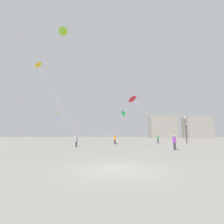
# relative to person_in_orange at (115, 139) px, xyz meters

# --- Properties ---
(ground_plane) EXTENTS (300.00, 300.00, 0.00)m
(ground_plane) POSITION_rel_person_in_orange_xyz_m (-0.65, -21.72, -1.01)
(ground_plane) COLOR gray
(person_in_orange) EXTENTS (0.40, 0.40, 1.84)m
(person_in_orange) POSITION_rel_person_in_orange_xyz_m (0.00, 0.00, 0.00)
(person_in_orange) COLOR #2D2D33
(person_in_orange) RESTS_ON ground_plane
(person_in_purple) EXTENTS (0.39, 0.39, 1.77)m
(person_in_purple) POSITION_rel_person_in_orange_xyz_m (6.54, -11.75, -0.04)
(person_in_purple) COLOR #2D2D33
(person_in_purple) RESTS_ON ground_plane
(person_in_green) EXTENTS (0.39, 0.39, 1.81)m
(person_in_green) POSITION_rel_person_in_orange_xyz_m (9.25, 2.95, -0.02)
(person_in_green) COLOR #2D2D33
(person_in_green) RESTS_ON ground_plane
(person_in_grey) EXTENTS (0.36, 0.36, 1.65)m
(person_in_grey) POSITION_rel_person_in_orange_xyz_m (-5.86, -7.00, -0.11)
(person_in_grey) COLOR #2D2D33
(person_in_grey) RESTS_ON ground_plane
(kite_emerald_delta) EXTENTS (2.18, 1.52, 5.07)m
(kite_emerald_delta) POSITION_rel_person_in_orange_xyz_m (1.72, -0.24, 4.88)
(kite_emerald_delta) COLOR green
(kite_lime_diamond) EXTENTS (1.12, 8.85, 11.37)m
(kite_lime_diamond) POSITION_rel_person_in_orange_xyz_m (-5.88, -15.15, 11.09)
(kite_lime_diamond) COLOR #8CD12D
(kite_cobalt_delta) EXTENTS (16.39, 13.89, 5.29)m
(kite_cobalt_delta) POSITION_rel_person_in_orange_xyz_m (-15.21, 12.69, 5.06)
(kite_cobalt_delta) COLOR blue
(kite_amber_diamond) EXTENTS (10.28, 7.41, 15.15)m
(kite_amber_diamond) POSITION_rel_person_in_orange_xyz_m (-15.46, -0.36, 14.80)
(kite_amber_diamond) COLOR yellow
(kite_crimson_diamond) EXTENTS (5.37, 2.42, 5.57)m
(kite_crimson_diamond) POSITION_rel_person_in_orange_xyz_m (1.96, -10.12, 5.43)
(kite_crimson_diamond) COLOR red
(building_left_hall) EXTENTS (17.21, 13.48, 14.52)m
(building_left_hall) POSITION_rel_person_in_orange_xyz_m (34.35, 72.60, 6.25)
(building_left_hall) COLOR gray
(building_left_hall) RESTS_ON ground_plane
(building_centre_hall) EXTENTS (15.03, 9.15, 12.61)m
(building_centre_hall) POSITION_rel_person_in_orange_xyz_m (52.35, 62.42, 5.30)
(building_centre_hall) COLOR gray
(building_centre_hall) RESTS_ON ground_plane
(lamppost_east) EXTENTS (0.36, 0.36, 5.38)m
(lamppost_east) POSITION_rel_person_in_orange_xyz_m (14.16, 0.56, 2.56)
(lamppost_east) COLOR #2D2D30
(lamppost_east) RESTS_ON ground_plane
(lamppost_west) EXTENTS (0.36, 0.36, 4.95)m
(lamppost_west) POSITION_rel_person_in_orange_xyz_m (20.90, 13.55, 2.32)
(lamppost_west) COLOR #2D2D30
(lamppost_west) RESTS_ON ground_plane
(handbag_beside_flyer) EXTENTS (0.16, 0.33, 0.24)m
(handbag_beside_flyer) POSITION_rel_person_in_orange_xyz_m (0.35, 0.10, -0.89)
(handbag_beside_flyer) COLOR black
(handbag_beside_flyer) RESTS_ON ground_plane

